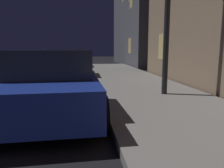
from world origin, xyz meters
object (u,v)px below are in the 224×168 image
object	(u,v)px
car_blue	(52,83)
car_red	(75,56)
car_green	(68,64)
car_yellow_cab	(73,59)

from	to	relation	value
car_blue	car_red	world-z (taller)	same
car_green	car_yellow_cab	xyz separation A→B (m)	(0.00, 5.54, 0.01)
car_blue	car_yellow_cab	size ratio (longest dim) A/B	1.01
car_blue	car_red	bearing A→B (deg)	90.00
car_blue	car_yellow_cab	distance (m)	11.60
car_yellow_cab	car_red	distance (m)	6.77
car_blue	car_red	distance (m)	18.37
car_yellow_cab	car_red	world-z (taller)	same
car_blue	car_green	size ratio (longest dim) A/B	0.95
car_green	car_red	bearing A→B (deg)	90.00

